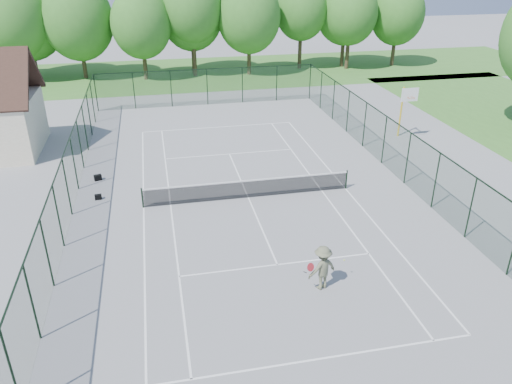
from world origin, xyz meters
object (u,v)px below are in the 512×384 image
Objects in this scene: basketball_goal at (406,102)px; sports_bag_a at (98,197)px; tennis_net at (248,188)px; tennis_player at (322,268)px.

sports_bag_a is at bearing -164.80° from basketball_goal.
basketball_goal is 20.95m from sports_bag_a.
basketball_goal is (12.26, 6.90, 1.99)m from tennis_net.
sports_bag_a is 13.35m from tennis_player.
tennis_player is (9.13, -9.71, 0.79)m from sports_bag_a.
tennis_net is 14.21m from basketball_goal.
tennis_net is at bearing -150.62° from basketball_goal.
tennis_player is at bearing -81.03° from tennis_net.
basketball_goal is 1.88× the size of tennis_player.
tennis_net reaches higher than sports_bag_a.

